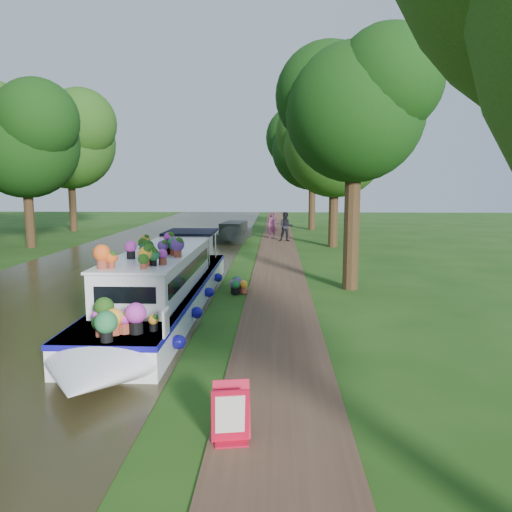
# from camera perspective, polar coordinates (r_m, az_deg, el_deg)

# --- Properties ---
(ground) EXTENTS (100.00, 100.00, 0.00)m
(ground) POSITION_cam_1_polar(r_m,az_deg,el_deg) (15.45, -1.84, -6.02)
(ground) COLOR #1C4210
(ground) RESTS_ON ground
(canal_water) EXTENTS (10.00, 100.00, 0.02)m
(canal_water) POSITION_cam_1_polar(r_m,az_deg,el_deg) (16.96, -22.59, -5.32)
(canal_water) COLOR black
(canal_water) RESTS_ON ground
(towpath) EXTENTS (2.20, 100.00, 0.03)m
(towpath) POSITION_cam_1_polar(r_m,az_deg,el_deg) (15.40, 2.64, -6.00)
(towpath) COLOR #493122
(towpath) RESTS_ON ground
(plant_boat) EXTENTS (2.29, 13.52, 2.30)m
(plant_boat) POSITION_cam_1_polar(r_m,az_deg,el_deg) (14.85, -10.78, -3.38)
(plant_boat) COLOR white
(plant_boat) RESTS_ON canal_water
(tree_near_overhang) EXTENTS (5.52, 5.28, 8.99)m
(tree_near_overhang) POSITION_cam_1_polar(r_m,az_deg,el_deg) (18.39, 11.19, 16.87)
(tree_near_overhang) COLOR black
(tree_near_overhang) RESTS_ON ground
(tree_near_mid) EXTENTS (6.90, 6.60, 9.40)m
(tree_near_mid) POSITION_cam_1_polar(r_m,az_deg,el_deg) (30.30, 8.98, 13.22)
(tree_near_mid) COLOR black
(tree_near_mid) RESTS_ON ground
(tree_near_far) EXTENTS (7.59, 7.26, 10.30)m
(tree_near_far) POSITION_cam_1_polar(r_m,az_deg,el_deg) (41.23, 6.50, 12.82)
(tree_near_far) COLOR black
(tree_near_far) RESTS_ON ground
(tree_far_c) EXTENTS (7.13, 6.82, 9.59)m
(tree_far_c) POSITION_cam_1_polar(r_m,az_deg,el_deg) (32.59, -24.94, 12.37)
(tree_far_c) COLOR black
(tree_far_c) RESTS_ON ground
(tree_far_d) EXTENTS (8.05, 7.70, 10.85)m
(tree_far_d) POSITION_cam_1_polar(r_m,az_deg,el_deg) (42.36, -20.57, 12.71)
(tree_far_d) COLOR black
(tree_far_d) RESTS_ON ground
(second_boat) EXTENTS (2.29, 6.30, 1.19)m
(second_boat) POSITION_cam_1_polar(r_m,az_deg,el_deg) (33.60, -2.55, 2.67)
(second_boat) COLOR black
(second_boat) RESTS_ON canal_water
(sandwich_board) EXTENTS (0.58, 0.52, 0.89)m
(sandwich_board) POSITION_cam_1_polar(r_m,az_deg,el_deg) (7.73, -2.89, -17.84)
(sandwich_board) COLOR red
(sandwich_board) RESTS_ON towpath
(pedestrian_pink) EXTENTS (0.76, 0.64, 1.76)m
(pedestrian_pink) POSITION_cam_1_polar(r_m,az_deg,el_deg) (34.28, 1.89, 3.50)
(pedestrian_pink) COLOR #C14F90
(pedestrian_pink) RESTS_ON towpath
(pedestrian_dark) EXTENTS (0.94, 0.74, 1.90)m
(pedestrian_dark) POSITION_cam_1_polar(r_m,az_deg,el_deg) (32.59, 3.45, 3.36)
(pedestrian_dark) COLOR black
(pedestrian_dark) RESTS_ON towpath
(verge_plant) EXTENTS (0.38, 0.34, 0.38)m
(verge_plant) POSITION_cam_1_polar(r_m,az_deg,el_deg) (18.01, -1.07, -3.31)
(verge_plant) COLOR #356B20
(verge_plant) RESTS_ON ground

